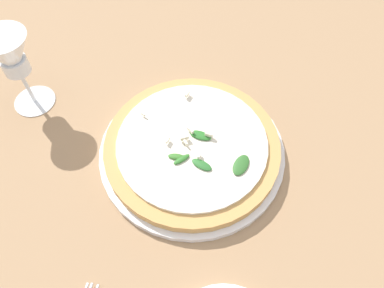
{
  "coord_description": "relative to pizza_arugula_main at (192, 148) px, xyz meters",
  "views": [
    {
      "loc": [
        -0.27,
        -0.18,
        0.55
      ],
      "look_at": [
        0.01,
        0.01,
        0.03
      ],
      "focal_mm": 35.0,
      "sensor_mm": 36.0,
      "label": 1
    }
  ],
  "objects": [
    {
      "name": "ground_plane",
      "position": [
        -0.01,
        -0.01,
        -0.02
      ],
      "size": [
        6.0,
        6.0,
        0.0
      ],
      "primitive_type": "plane",
      "color": "#9E7A56"
    },
    {
      "name": "pizza_arugula_main",
      "position": [
        0.0,
        0.0,
        0.0
      ],
      "size": [
        0.32,
        0.32,
        0.05
      ],
      "color": "white",
      "rests_on": "ground_plane"
    },
    {
      "name": "wine_glass",
      "position": [
        -0.07,
        0.31,
        0.09
      ],
      "size": [
        0.08,
        0.08,
        0.16
      ],
      "color": "white",
      "rests_on": "ground_plane"
    }
  ]
}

